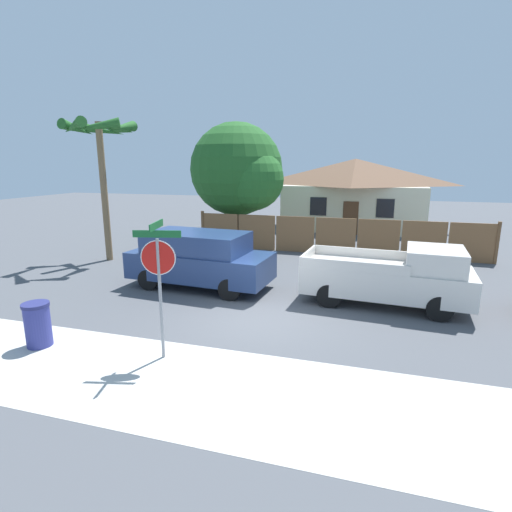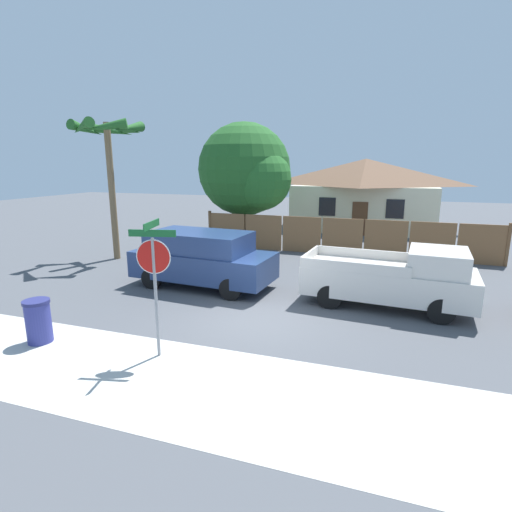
# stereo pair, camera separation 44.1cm
# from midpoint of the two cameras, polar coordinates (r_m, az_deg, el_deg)

# --- Properties ---
(ground_plane) EXTENTS (80.00, 80.00, 0.00)m
(ground_plane) POSITION_cam_midpoint_polar(r_m,az_deg,el_deg) (11.18, 1.09, -8.98)
(ground_plane) COLOR #4C4F54
(sidewalk_strip) EXTENTS (36.00, 3.20, 0.01)m
(sidewalk_strip) POSITION_cam_midpoint_polar(r_m,az_deg,el_deg) (8.17, -6.97, -17.91)
(sidewalk_strip) COLOR beige
(sidewalk_strip) RESTS_ON ground
(wooden_fence) EXTENTS (13.66, 0.12, 1.83)m
(wooden_fence) POSITION_cam_midpoint_polar(r_m,az_deg,el_deg) (19.12, 12.85, 2.70)
(wooden_fence) COLOR brown
(wooden_fence) RESTS_ON ground
(house) EXTENTS (9.34, 6.11, 4.51)m
(house) POSITION_cam_midpoint_polar(r_m,az_deg,el_deg) (27.31, 15.66, 8.68)
(house) COLOR beige
(house) RESTS_ON ground
(oak_tree) EXTENTS (5.21, 4.96, 6.37)m
(oak_tree) POSITION_cam_midpoint_polar(r_m,az_deg,el_deg) (21.81, -0.60, 11.97)
(oak_tree) COLOR brown
(oak_tree) RESTS_ON ground
(palm_tree) EXTENTS (2.93, 3.15, 5.98)m
(palm_tree) POSITION_cam_midpoint_polar(r_m,az_deg,el_deg) (18.65, -19.75, 15.27)
(palm_tree) COLOR brown
(palm_tree) RESTS_ON ground
(red_suv) EXTENTS (5.01, 2.42, 1.92)m
(red_suv) POSITION_cam_midpoint_polar(r_m,az_deg,el_deg) (13.86, -6.78, -0.23)
(red_suv) COLOR navy
(red_suv) RESTS_ON ground
(orange_pickup) EXTENTS (5.01, 2.39, 1.83)m
(orange_pickup) POSITION_cam_midpoint_polar(r_m,az_deg,el_deg) (12.60, 20.13, -2.98)
(orange_pickup) COLOR silver
(orange_pickup) RESTS_ON ground
(stop_sign) EXTENTS (0.99, 0.90, 3.03)m
(stop_sign) POSITION_cam_midpoint_polar(r_m,az_deg,el_deg) (8.70, -12.96, -1.45)
(stop_sign) COLOR gray
(stop_sign) RESTS_ON ground
(trash_bin) EXTENTS (0.61, 0.61, 1.06)m
(trash_bin) POSITION_cam_midpoint_polar(r_m,az_deg,el_deg) (10.84, -27.64, -8.24)
(trash_bin) COLOR navy
(trash_bin) RESTS_ON ground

